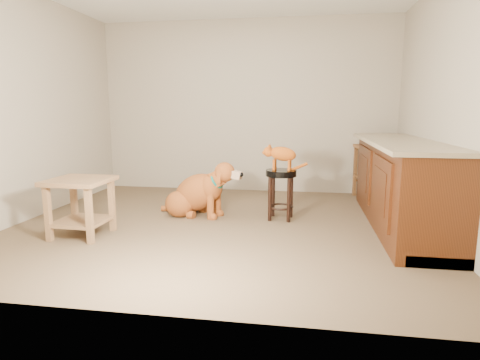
% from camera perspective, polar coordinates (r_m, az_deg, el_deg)
% --- Properties ---
extents(floor, '(4.50, 4.00, 0.01)m').
position_cam_1_polar(floor, '(4.47, -2.83, -6.42)').
color(floor, brown).
rests_on(floor, ground).
extents(room_shell, '(4.54, 4.04, 2.62)m').
position_cam_1_polar(room_shell, '(4.31, -3.03, 15.48)').
color(room_shell, gray).
rests_on(room_shell, ground).
extents(cabinet_run, '(0.70, 2.56, 0.94)m').
position_cam_1_polar(cabinet_run, '(4.69, 21.88, -0.84)').
color(cabinet_run, '#411D0B').
rests_on(cabinet_run, ground).
extents(padded_stool, '(0.35, 0.35, 0.58)m').
position_cam_1_polar(padded_stool, '(4.64, 5.84, -0.63)').
color(padded_stool, black).
rests_on(padded_stool, ground).
extents(wood_stool, '(0.45, 0.45, 0.77)m').
position_cam_1_polar(wood_stool, '(6.03, 17.92, 1.27)').
color(wood_stool, brown).
rests_on(wood_stool, ground).
extents(side_table, '(0.58, 0.58, 0.59)m').
position_cam_1_polar(side_table, '(4.32, -21.74, -2.44)').
color(side_table, brown).
rests_on(side_table, ground).
extents(golden_retriever, '(1.09, 0.62, 0.71)m').
position_cam_1_polar(golden_retriever, '(4.84, -6.04, -1.97)').
color(golden_retriever, brown).
rests_on(golden_retriever, ground).
extents(tabby_kitten, '(0.53, 0.18, 0.33)m').
position_cam_1_polar(tabby_kitten, '(4.60, 5.77, 3.62)').
color(tabby_kitten, '#94410E').
rests_on(tabby_kitten, padded_stool).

